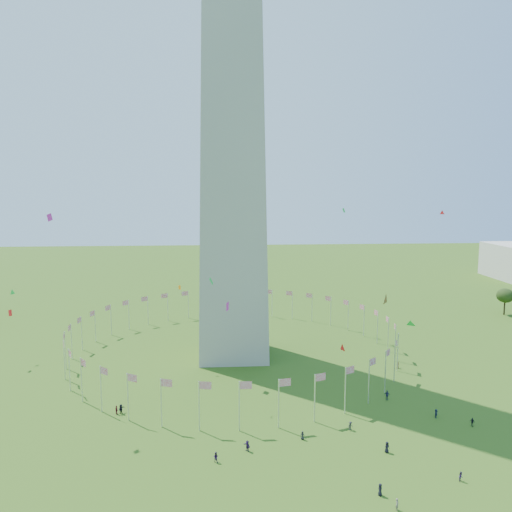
% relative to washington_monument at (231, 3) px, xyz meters
% --- Properties ---
extents(ground, '(600.00, 600.00, 0.00)m').
position_rel_washington_monument_xyz_m(ground, '(0.00, -50.00, -84.50)').
color(ground, '#2F5012').
rests_on(ground, ground).
extents(washington_monument, '(16.80, 16.80, 169.00)m').
position_rel_washington_monument_xyz_m(washington_monument, '(0.00, 0.00, 0.00)').
color(washington_monument, '#AAA597').
rests_on(washington_monument, ground).
extents(flag_ring, '(80.24, 80.24, 9.00)m').
position_rel_washington_monument_xyz_m(flag_ring, '(-0.00, 0.00, -80.00)').
color(flag_ring, silver).
rests_on(flag_ring, ground).
extents(crowd, '(86.75, 65.85, 1.94)m').
position_rel_washington_monument_xyz_m(crowd, '(9.57, -46.16, -83.65)').
color(crowd, gray).
rests_on(crowd, ground).
extents(kites_aloft, '(114.19, 64.79, 36.49)m').
position_rel_washington_monument_xyz_m(kites_aloft, '(14.34, -24.38, -65.05)').
color(kites_aloft, green).
rests_on(kites_aloft, ground).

